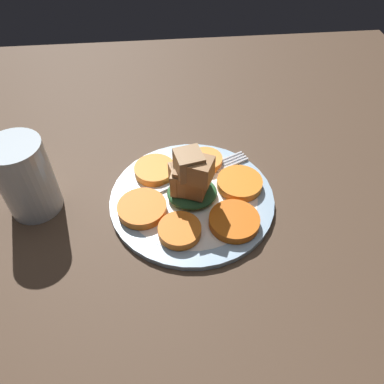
{
  "coord_description": "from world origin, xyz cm",
  "views": [
    {
      "loc": [
        4.14,
        41.23,
        48.33
      ],
      "look_at": [
        0.0,
        0.0,
        4.1
      ],
      "focal_mm": 35.0,
      "sensor_mm": 36.0,
      "label": 1
    }
  ],
  "objects": [
    {
      "name": "table_slab",
      "position": [
        0.0,
        0.0,
        1.0
      ],
      "size": [
        120.0,
        120.0,
        2.0
      ],
      "primitive_type": "cube",
      "color": "#4C3828",
      "rests_on": "ground"
    },
    {
      "name": "plate",
      "position": [
        0.0,
        0.0,
        2.52
      ],
      "size": [
        26.92,
        26.92,
        1.05
      ],
      "color": "#99B7D1",
      "rests_on": "table_slab"
    },
    {
      "name": "carrot_slice_0",
      "position": [
        8.12,
        2.4,
        3.79
      ],
      "size": [
        7.73,
        7.73,
        1.38
      ],
      "primitive_type": "cylinder",
      "color": "orange",
      "rests_on": "plate"
    },
    {
      "name": "carrot_slice_1",
      "position": [
        2.6,
        7.32,
        3.79
      ],
      "size": [
        6.49,
        6.49,
        1.38
      ],
      "primitive_type": "cylinder",
      "color": "orange",
      "rests_on": "plate"
    },
    {
      "name": "carrot_slice_2",
      "position": [
        -5.82,
        6.38,
        3.79
      ],
      "size": [
        7.77,
        7.77,
        1.38
      ],
      "primitive_type": "cylinder",
      "color": "#D45F13",
      "rests_on": "plate"
    },
    {
      "name": "carrot_slice_3",
      "position": [
        -8.14,
        -1.51,
        3.79
      ],
      "size": [
        7.57,
        7.57,
        1.38
      ],
      "primitive_type": "cylinder",
      "color": "orange",
      "rests_on": "plate"
    },
    {
      "name": "carrot_slice_4",
      "position": [
        -3.18,
        -7.68,
        3.79
      ],
      "size": [
        5.97,
        5.97,
        1.38
      ],
      "primitive_type": "cylinder",
      "color": "orange",
      "rests_on": "plate"
    },
    {
      "name": "carrot_slice_5",
      "position": [
        5.86,
        -6.16,
        3.79
      ],
      "size": [
        7.05,
        7.05,
        1.38
      ],
      "primitive_type": "cylinder",
      "color": "orange",
      "rests_on": "plate"
    },
    {
      "name": "center_pile",
      "position": [
        0.35,
        0.02,
        7.16
      ],
      "size": [
        8.15,
        7.71,
        9.66
      ],
      "color": "#2D6033",
      "rests_on": "plate"
    },
    {
      "name": "fork",
      "position": [
        -2.08,
        -5.02,
        3.3
      ],
      "size": [
        18.58,
        9.66,
        0.4
      ],
      "rotation": [
        0.0,
        0.0,
        0.43
      ],
      "color": "silver",
      "rests_on": "plate"
    },
    {
      "name": "water_glass",
      "position": [
        25.29,
        -1.47,
        8.38
      ],
      "size": [
        8.24,
        8.24,
        12.77
      ],
      "color": "silver",
      "rests_on": "table_slab"
    }
  ]
}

